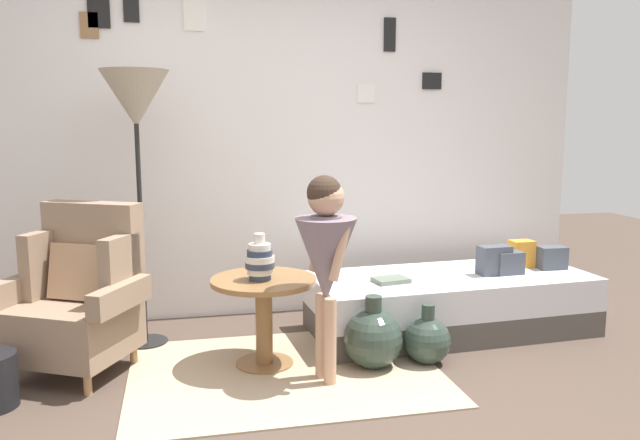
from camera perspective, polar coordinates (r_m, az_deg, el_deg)
name	(u,v)px	position (r m, az deg, el deg)	size (l,w,h in m)	color
ground_plane	(333,427)	(3.18, 1.14, -18.09)	(12.00, 12.00, 0.00)	#4C3D33
gallery_wall	(271,140)	(4.75, -4.43, 7.17)	(4.80, 0.12, 2.60)	silver
rug	(285,373)	(3.78, -3.13, -13.49)	(1.77, 1.33, 0.01)	tan
armchair	(79,297)	(3.94, -20.77, -6.47)	(0.90, 0.82, 0.97)	tan
daybed	(451,303)	(4.51, 11.62, -7.30)	(1.94, 0.91, 0.40)	#4C4742
pillow_head	(552,258)	(4.82, 20.05, -3.19)	(0.19, 0.12, 0.16)	#474C56
pillow_mid	(521,254)	(4.81, 17.61, -2.90)	(0.16, 0.12, 0.19)	orange
pillow_back	(508,263)	(4.56, 16.50, -3.71)	(0.19, 0.12, 0.15)	#474C56
pillow_extra	(494,260)	(4.52, 15.33, -3.49)	(0.22, 0.12, 0.20)	#474C56
side_table	(264,302)	(3.78, -5.06, -7.35)	(0.62, 0.62, 0.53)	olive
vase_striped	(260,261)	(3.68, -5.42, -3.66)	(0.17, 0.17, 0.27)	#2D384C
floor_lamp	(136,108)	(4.15, -16.19, 9.65)	(0.42, 0.42, 1.75)	black
person_child	(326,251)	(3.45, 0.53, -2.83)	(0.34, 0.34, 1.16)	tan
book_on_daybed	(391,280)	(4.19, 6.37, -5.37)	(0.22, 0.16, 0.03)	slate
demijohn_near	(373,338)	(3.81, 4.77, -10.51)	(0.35, 0.35, 0.43)	#2D3D33
demijohn_far	(427,340)	(3.93, 9.60, -10.56)	(0.28, 0.28, 0.37)	#2D3D33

